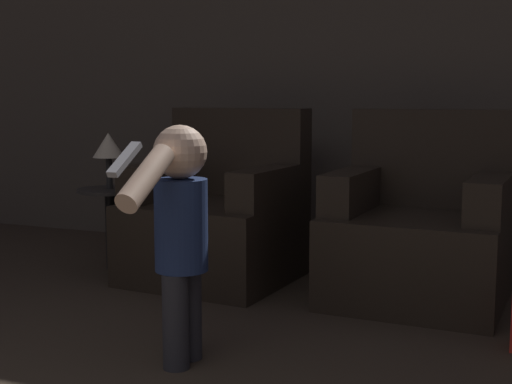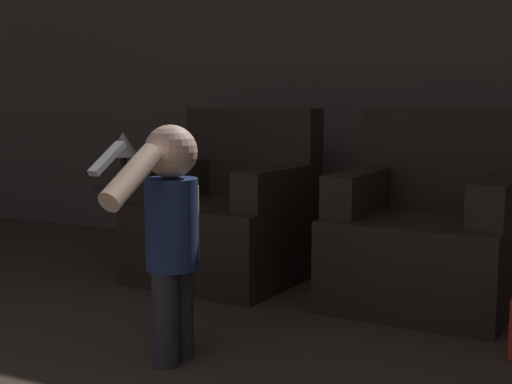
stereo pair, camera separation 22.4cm
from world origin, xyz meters
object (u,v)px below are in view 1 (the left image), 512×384
(armchair_left, at_px, (218,219))
(lamp, at_px, (108,146))
(person_toddler, at_px, (180,225))
(armchair_right, at_px, (420,233))

(armchair_left, relative_size, lamp, 2.90)
(armchair_left, height_order, person_toddler, armchair_left)
(armchair_left, relative_size, person_toddler, 1.04)
(person_toddler, bearing_deg, lamp, 41.57)
(person_toddler, bearing_deg, armchair_left, 17.84)
(armchair_right, bearing_deg, lamp, -175.70)
(armchair_right, distance_m, lamp, 1.80)
(armchair_left, xyz_separation_m, armchair_right, (1.09, 0.00, 0.00))
(armchair_left, height_order, armchair_right, same)
(person_toddler, bearing_deg, armchair_right, -30.14)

